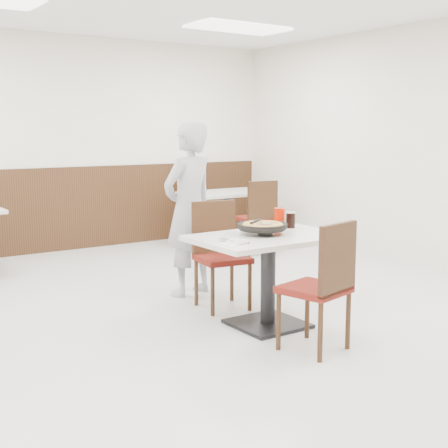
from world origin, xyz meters
TOP-DOWN VIEW (x-y plane):
  - floor at (0.00, 0.00)m, footprint 7.00×7.00m
  - wall_back at (0.00, 3.50)m, footprint 6.00×0.04m
  - wall_right at (3.00, 0.00)m, footprint 0.04×7.00m
  - wainscot_back at (0.00, 3.48)m, footprint 5.90×0.03m
  - fluo_panel_d at (1.50, 1.80)m, footprint 1.20×0.60m
  - main_table at (0.11, -0.57)m, footprint 1.26×0.89m
  - chair_near at (0.04, -1.19)m, footprint 0.51×0.51m
  - chair_far at (0.09, 0.06)m, footprint 0.48×0.48m
  - trivet at (0.09, -0.55)m, footprint 0.13×0.13m
  - pizza_pan at (0.10, -0.50)m, footprint 0.40×0.40m
  - pizza at (0.09, -0.52)m, footprint 0.31×0.31m
  - pizza_server at (0.11, -0.55)m, footprint 0.10×0.12m
  - napkin at (-0.34, -0.70)m, footprint 0.20×0.20m
  - side_plate at (-0.29, -0.70)m, footprint 0.18×0.18m
  - fork at (-0.33, -0.67)m, footprint 0.03×0.15m
  - cola_glass at (0.51, -0.37)m, footprint 0.08×0.08m
  - red_cup at (0.48, -0.25)m, footprint 0.10×0.10m
  - diner_person at (0.10, 0.65)m, footprint 0.69×0.54m
  - bg_table_right at (1.86, 2.55)m, footprint 1.24×0.86m
  - bg_chair_right_near at (1.85, 1.92)m, footprint 0.47×0.47m
  - bg_chair_right_far at (1.87, 3.20)m, footprint 0.54×0.54m

SIDE VIEW (x-z plane):
  - floor at x=0.00m, z-range 0.00..0.00m
  - main_table at x=0.11m, z-range 0.00..0.75m
  - bg_table_right at x=1.86m, z-range 0.00..0.75m
  - chair_near at x=0.04m, z-range 0.00..0.95m
  - chair_far at x=0.09m, z-range 0.00..0.95m
  - bg_chair_right_near at x=1.85m, z-range 0.00..0.95m
  - bg_chair_right_far at x=1.87m, z-range 0.00..0.95m
  - wainscot_back at x=0.00m, z-range 0.00..1.10m
  - napkin at x=-0.34m, z-range 0.75..0.75m
  - side_plate at x=-0.29m, z-range 0.75..0.77m
  - trivet at x=0.09m, z-range 0.75..0.79m
  - fork at x=-0.33m, z-range 0.77..0.77m
  - pizza_pan at x=0.10m, z-range 0.79..0.80m
  - pizza at x=0.09m, z-range 0.80..0.82m
  - cola_glass at x=0.51m, z-range 0.75..0.88m
  - red_cup at x=0.48m, z-range 0.75..0.91m
  - diner_person at x=0.10m, z-range 0.00..1.67m
  - pizza_server at x=0.11m, z-range 0.84..0.84m
  - wall_back at x=0.00m, z-range 0.00..2.80m
  - wall_right at x=3.00m, z-range 0.00..2.80m
  - fluo_panel_d at x=1.50m, z-range 2.77..2.79m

